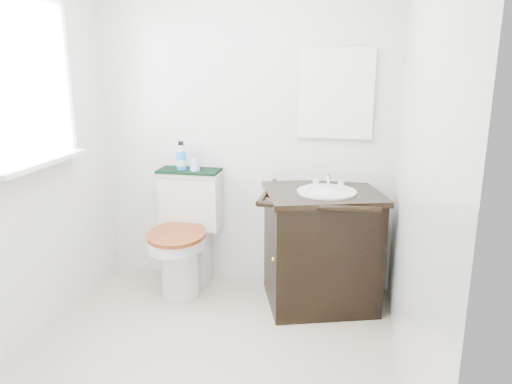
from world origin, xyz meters
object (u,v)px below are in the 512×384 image
(trash_bin, at_px, (291,275))
(toilet, at_px, (186,239))
(vanity, at_px, (321,245))
(mouthwash_bottle, at_px, (181,157))
(cup, at_px, (195,164))

(trash_bin, bearing_deg, toilet, -178.80)
(toilet, relative_size, trash_bin, 2.89)
(vanity, relative_size, trash_bin, 3.06)
(vanity, relative_size, mouthwash_bottle, 4.35)
(toilet, bearing_deg, vanity, -3.45)
(mouthwash_bottle, distance_m, cup, 0.12)
(toilet, distance_m, cup, 0.56)
(toilet, relative_size, mouthwash_bottle, 4.10)
(toilet, height_order, mouthwash_bottle, mouthwash_bottle)
(mouthwash_bottle, xyz_separation_m, cup, (0.11, -0.02, -0.05))
(vanity, height_order, cup, cup)
(trash_bin, bearing_deg, cup, 173.59)
(cup, bearing_deg, trash_bin, -6.41)
(toilet, distance_m, mouthwash_bottle, 0.62)
(cup, bearing_deg, mouthwash_bottle, 168.80)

